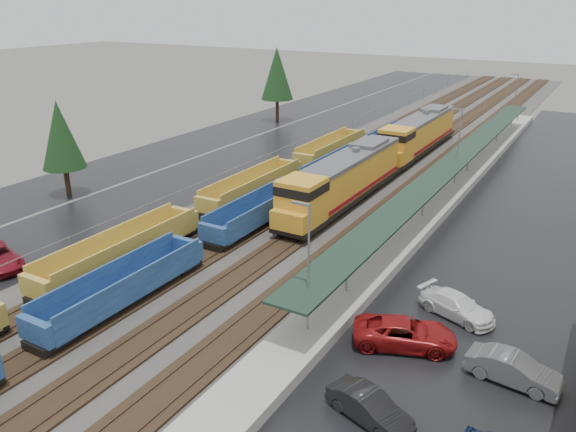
% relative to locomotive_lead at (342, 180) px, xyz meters
% --- Properties ---
extents(ballast_strip, '(20.00, 160.00, 0.08)m').
position_rel_locomotive_lead_xyz_m(ballast_strip, '(-2.00, 19.87, -2.47)').
color(ballast_strip, '#302D2B').
rests_on(ballast_strip, ground).
extents(trackbed, '(14.60, 160.00, 0.22)m').
position_rel_locomotive_lead_xyz_m(trackbed, '(-2.00, 19.87, -2.36)').
color(trackbed, black).
rests_on(trackbed, ground).
extents(west_parking_lot, '(10.00, 160.00, 0.02)m').
position_rel_locomotive_lead_xyz_m(west_parking_lot, '(-17.00, 19.87, -2.50)').
color(west_parking_lot, black).
rests_on(west_parking_lot, ground).
extents(west_road, '(9.00, 160.00, 0.02)m').
position_rel_locomotive_lead_xyz_m(west_road, '(-27.00, 19.87, -2.50)').
color(west_road, black).
rests_on(west_road, ground).
extents(east_commuter_lot, '(16.00, 100.00, 0.02)m').
position_rel_locomotive_lead_xyz_m(east_commuter_lot, '(17.00, 9.87, -2.50)').
color(east_commuter_lot, black).
rests_on(east_commuter_lot, ground).
extents(station_platform, '(3.00, 80.00, 8.00)m').
position_rel_locomotive_lead_xyz_m(station_platform, '(7.50, 9.88, -1.78)').
color(station_platform, '#9E9B93').
rests_on(station_platform, ground).
extents(chainlink_fence, '(0.08, 160.04, 2.02)m').
position_rel_locomotive_lead_xyz_m(chainlink_fence, '(-11.50, 18.31, -0.90)').
color(chainlink_fence, gray).
rests_on(chainlink_fence, ground).
extents(tree_west_near, '(3.96, 3.96, 9.00)m').
position_rel_locomotive_lead_xyz_m(tree_west_near, '(-24.00, -10.13, 3.31)').
color(tree_west_near, '#332316').
rests_on(tree_west_near, ground).
extents(tree_west_far, '(4.84, 4.84, 11.00)m').
position_rel_locomotive_lead_xyz_m(tree_west_far, '(-25.00, 29.87, 4.61)').
color(tree_west_far, '#332316').
rests_on(tree_west_far, ground).
extents(locomotive_lead, '(3.18, 20.96, 4.74)m').
position_rel_locomotive_lead_xyz_m(locomotive_lead, '(0.00, 0.00, 0.00)').
color(locomotive_lead, black).
rests_on(locomotive_lead, ground).
extents(locomotive_trail, '(3.18, 20.96, 4.74)m').
position_rel_locomotive_lead_xyz_m(locomotive_trail, '(0.00, 21.00, 0.00)').
color(locomotive_trail, black).
rests_on(locomotive_trail, ground).
extents(well_string_yellow, '(2.53, 80.22, 2.24)m').
position_rel_locomotive_lead_xyz_m(well_string_yellow, '(-8.00, -18.77, -1.38)').
color(well_string_yellow, '#B19D31').
rests_on(well_string_yellow, ground).
extents(well_string_blue, '(2.47, 87.82, 2.19)m').
position_rel_locomotive_lead_xyz_m(well_string_blue, '(-4.00, -15.00, -1.40)').
color(well_string_blue, navy).
rests_on(well_string_blue, ground).
extents(parked_car_east_a, '(2.65, 4.40, 1.37)m').
position_rel_locomotive_lead_xyz_m(parked_car_east_a, '(12.88, -24.30, -1.83)').
color(parked_car_east_a, black).
rests_on(parked_car_east_a, ground).
extents(parked_car_east_b, '(4.34, 6.07, 1.53)m').
position_rel_locomotive_lead_xyz_m(parked_car_east_b, '(12.28, -17.99, -1.75)').
color(parked_car_east_b, maroon).
rests_on(parked_car_east_b, ground).
extents(parked_car_east_c, '(3.41, 5.08, 1.37)m').
position_rel_locomotive_lead_xyz_m(parked_car_east_c, '(13.92, -13.53, -1.83)').
color(parked_car_east_c, white).
rests_on(parked_car_east_c, ground).
extents(parked_car_east_e, '(2.00, 4.62, 1.48)m').
position_rel_locomotive_lead_xyz_m(parked_car_east_e, '(17.90, -18.29, -1.78)').
color(parked_car_east_e, '#5C5E61').
rests_on(parked_car_east_e, ground).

